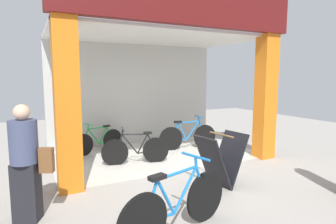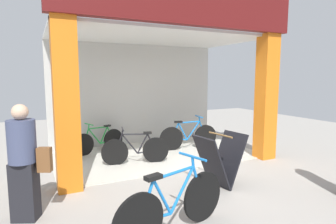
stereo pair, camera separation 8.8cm
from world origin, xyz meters
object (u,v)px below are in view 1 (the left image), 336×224
(bicycle_inside_0, at_px, (136,150))
(sandwich_board_sign, at_px, (221,160))
(pedestrian_1, at_px, (26,162))
(bicycle_inside_2, at_px, (188,136))
(bicycle_parked_0, at_px, (177,205))
(bicycle_inside_1, at_px, (98,141))

(bicycle_inside_0, height_order, sandwich_board_sign, sandwich_board_sign)
(sandwich_board_sign, height_order, pedestrian_1, pedestrian_1)
(bicycle_inside_0, relative_size, bicycle_inside_2, 0.91)
(bicycle_parked_0, bearing_deg, sandwich_board_sign, 35.51)
(bicycle_inside_1, relative_size, bicycle_parked_0, 0.82)
(bicycle_inside_1, height_order, pedestrian_1, pedestrian_1)
(bicycle_inside_0, distance_m, bicycle_inside_2, 1.80)
(bicycle_inside_0, bearing_deg, sandwich_board_sign, -63.67)
(bicycle_inside_1, height_order, bicycle_inside_2, bicycle_inside_2)
(bicycle_inside_1, relative_size, sandwich_board_sign, 1.44)
(bicycle_parked_0, bearing_deg, pedestrian_1, 143.36)
(bicycle_inside_1, bearing_deg, bicycle_inside_0, -67.74)
(bicycle_inside_0, distance_m, bicycle_parked_0, 2.92)
(bicycle_inside_2, relative_size, pedestrian_1, 1.02)
(sandwich_board_sign, bearing_deg, pedestrian_1, 176.65)
(pedestrian_1, bearing_deg, bicycle_inside_0, 37.74)
(bicycle_inside_0, xyz_separation_m, sandwich_board_sign, (0.91, -1.84, 0.14))
(bicycle_inside_0, height_order, bicycle_inside_2, bicycle_inside_2)
(bicycle_inside_2, bearing_deg, sandwich_board_sign, -107.77)
(bicycle_parked_0, height_order, pedestrian_1, pedestrian_1)
(bicycle_inside_1, distance_m, bicycle_inside_2, 2.33)
(bicycle_inside_0, relative_size, sandwich_board_sign, 1.54)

